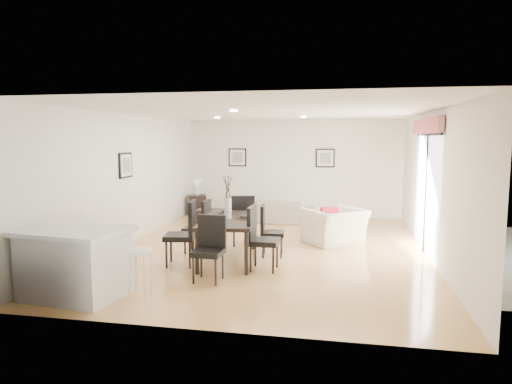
% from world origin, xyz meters
% --- Properties ---
extents(ground, '(8.00, 8.00, 0.00)m').
position_xyz_m(ground, '(0.00, 0.00, 0.00)').
color(ground, tan).
rests_on(ground, ground).
extents(wall_back, '(6.00, 0.04, 2.70)m').
position_xyz_m(wall_back, '(0.00, 4.00, 1.35)').
color(wall_back, white).
rests_on(wall_back, ground).
extents(wall_front, '(6.00, 0.04, 2.70)m').
position_xyz_m(wall_front, '(0.00, -4.00, 1.35)').
color(wall_front, white).
rests_on(wall_front, ground).
extents(wall_left, '(0.04, 8.00, 2.70)m').
position_xyz_m(wall_left, '(-3.00, 0.00, 1.35)').
color(wall_left, white).
rests_on(wall_left, ground).
extents(wall_right, '(0.04, 8.00, 2.70)m').
position_xyz_m(wall_right, '(3.00, 0.00, 1.35)').
color(wall_right, white).
rests_on(wall_right, ground).
extents(ceiling, '(6.00, 8.00, 0.02)m').
position_xyz_m(ceiling, '(0.00, 0.00, 2.70)').
color(ceiling, white).
rests_on(ceiling, wall_back).
extents(sofa, '(2.11, 1.00, 0.59)m').
position_xyz_m(sofa, '(-0.37, 2.88, 0.30)').
color(sofa, gray).
rests_on(sofa, ground).
extents(armchair, '(1.51, 1.49, 0.74)m').
position_xyz_m(armchair, '(1.24, 0.69, 0.37)').
color(armchair, silver).
rests_on(armchair, ground).
extents(dining_table, '(1.16, 1.96, 0.77)m').
position_xyz_m(dining_table, '(-0.61, -1.01, 0.69)').
color(dining_table, black).
rests_on(dining_table, ground).
extents(dining_chair_wnear, '(0.59, 0.59, 1.13)m').
position_xyz_m(dining_chair_wnear, '(-1.26, -1.46, 0.63)').
color(dining_chair_wnear, black).
rests_on(dining_chair_wnear, ground).
extents(dining_chair_wfar, '(0.46, 0.46, 1.02)m').
position_xyz_m(dining_chair_wfar, '(-1.27, -0.55, 0.57)').
color(dining_chair_wfar, black).
rests_on(dining_chair_wfar, ground).
extents(dining_chair_enear, '(0.49, 0.49, 1.07)m').
position_xyz_m(dining_chair_enear, '(0.03, -1.47, 0.60)').
color(dining_chair_enear, black).
rests_on(dining_chair_enear, ground).
extents(dining_chair_efar, '(0.47, 0.47, 0.96)m').
position_xyz_m(dining_chair_efar, '(0.04, -0.56, 0.53)').
color(dining_chair_efar, black).
rests_on(dining_chair_efar, ground).
extents(dining_chair_head, '(0.47, 0.47, 1.01)m').
position_xyz_m(dining_chair_head, '(-0.61, -2.16, 0.56)').
color(dining_chair_head, black).
rests_on(dining_chair_head, ground).
extents(dining_chair_foot, '(0.57, 0.57, 1.05)m').
position_xyz_m(dining_chair_foot, '(-0.59, 0.14, 0.59)').
color(dining_chair_foot, black).
rests_on(dining_chair_foot, ground).
extents(vase, '(0.83, 1.36, 0.77)m').
position_xyz_m(vase, '(-0.61, -1.01, 1.11)').
color(vase, white).
rests_on(vase, dining_table).
extents(coffee_table, '(1.01, 0.68, 0.38)m').
position_xyz_m(coffee_table, '(-1.82, 2.32, 0.19)').
color(coffee_table, black).
rests_on(coffee_table, ground).
extents(side_table, '(0.59, 0.59, 0.60)m').
position_xyz_m(side_table, '(-2.66, 3.46, 0.30)').
color(side_table, black).
rests_on(side_table, ground).
extents(table_lamp, '(0.23, 0.23, 0.44)m').
position_xyz_m(table_lamp, '(-2.66, 3.46, 0.89)').
color(table_lamp, white).
rests_on(table_lamp, side_table).
extents(cushion, '(0.38, 0.28, 0.37)m').
position_xyz_m(cushion, '(1.14, 0.59, 0.61)').
color(cushion, '#AE1624').
rests_on(cushion, armchair).
extents(kitchen_island, '(1.50, 1.23, 0.96)m').
position_xyz_m(kitchen_island, '(-2.23, -3.23, 0.49)').
color(kitchen_island, white).
rests_on(kitchen_island, ground).
extents(bar_stool, '(0.32, 0.32, 0.71)m').
position_xyz_m(bar_stool, '(-1.28, -3.23, 0.61)').
color(bar_stool, white).
rests_on(bar_stool, ground).
extents(framed_print_back_left, '(0.52, 0.04, 0.52)m').
position_xyz_m(framed_print_back_left, '(-1.60, 3.97, 1.65)').
color(framed_print_back_left, black).
rests_on(framed_print_back_left, wall_back).
extents(framed_print_back_right, '(0.52, 0.04, 0.52)m').
position_xyz_m(framed_print_back_right, '(0.90, 3.97, 1.65)').
color(framed_print_back_right, black).
rests_on(framed_print_back_right, wall_back).
extents(framed_print_left_wall, '(0.04, 0.52, 0.52)m').
position_xyz_m(framed_print_left_wall, '(-2.97, -0.20, 1.65)').
color(framed_print_left_wall, black).
rests_on(framed_print_left_wall, wall_left).
extents(sliding_door, '(0.12, 2.70, 2.57)m').
position_xyz_m(sliding_door, '(2.96, 0.30, 1.66)').
color(sliding_door, white).
rests_on(sliding_door, wall_right).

